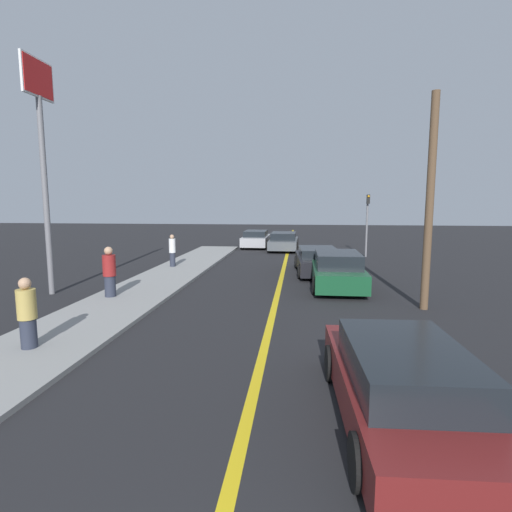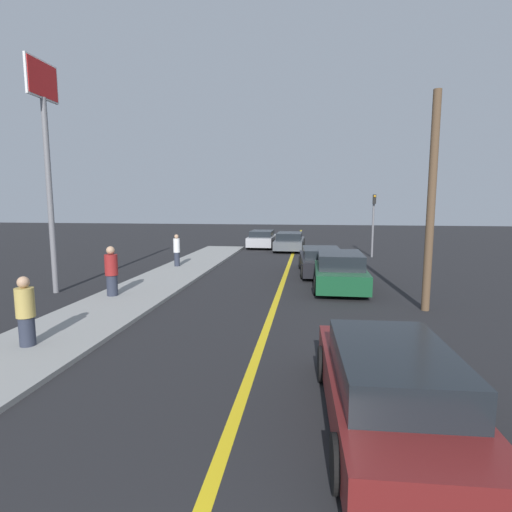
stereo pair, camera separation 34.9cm
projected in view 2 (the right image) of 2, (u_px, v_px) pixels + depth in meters
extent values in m
cube|color=gold|center=(286.00, 275.00, 18.35)|extent=(0.20, 60.00, 0.01)
cube|color=gray|center=(149.00, 288.00, 15.28)|extent=(2.69, 28.40, 0.11)
cube|color=maroon|center=(388.00, 395.00, 5.86)|extent=(1.91, 4.66, 0.61)
cube|color=black|center=(393.00, 365.00, 5.56)|extent=(1.63, 2.58, 0.51)
cylinder|color=black|center=(324.00, 364.00, 7.37)|extent=(0.24, 0.67, 0.66)
cylinder|color=black|center=(417.00, 368.00, 7.20)|extent=(0.24, 0.67, 0.66)
cylinder|color=black|center=(341.00, 464.00, 4.55)|extent=(0.24, 0.67, 0.66)
cylinder|color=black|center=(495.00, 474.00, 4.39)|extent=(0.24, 0.67, 0.66)
cube|color=#144728|center=(339.00, 274.00, 15.48)|extent=(1.85, 4.59, 0.67)
cube|color=black|center=(340.00, 260.00, 15.18)|extent=(1.63, 2.52, 0.55)
cylinder|color=black|center=(316.00, 272.00, 17.02)|extent=(0.22, 0.67, 0.67)
cylinder|color=black|center=(358.00, 273.00, 16.78)|extent=(0.22, 0.67, 0.67)
cylinder|color=black|center=(317.00, 286.00, 14.23)|extent=(0.22, 0.67, 0.67)
cylinder|color=black|center=(367.00, 287.00, 13.99)|extent=(0.22, 0.67, 0.67)
cube|color=black|center=(321.00, 263.00, 18.55)|extent=(2.12, 4.61, 0.64)
cube|color=black|center=(322.00, 253.00, 18.26)|extent=(1.78, 2.57, 0.41)
cylinder|color=black|center=(301.00, 262.00, 20.02)|extent=(0.26, 0.64, 0.63)
cylinder|color=black|center=(337.00, 263.00, 19.88)|extent=(0.26, 0.64, 0.63)
cylinder|color=black|center=(303.00, 272.00, 17.26)|extent=(0.26, 0.64, 0.63)
cylinder|color=black|center=(345.00, 272.00, 17.12)|extent=(0.26, 0.64, 0.63)
cube|color=#4C5156|center=(290.00, 243.00, 27.73)|extent=(1.93, 4.68, 0.58)
cube|color=black|center=(290.00, 236.00, 27.43)|extent=(1.68, 2.58, 0.48)
cylinder|color=black|center=(279.00, 243.00, 29.30)|extent=(0.23, 0.71, 0.70)
cylinder|color=black|center=(303.00, 243.00, 29.03)|extent=(0.23, 0.71, 0.70)
cylinder|color=black|center=(275.00, 247.00, 26.47)|extent=(0.23, 0.71, 0.70)
cylinder|color=black|center=(302.00, 248.00, 26.21)|extent=(0.23, 0.71, 0.70)
cube|color=#9E9EA3|center=(262.00, 240.00, 29.51)|extent=(1.85, 4.27, 0.65)
cube|color=black|center=(262.00, 233.00, 29.24)|extent=(1.60, 2.36, 0.41)
cylinder|color=black|center=(254.00, 241.00, 30.95)|extent=(0.23, 0.68, 0.68)
cylinder|color=black|center=(276.00, 241.00, 30.70)|extent=(0.23, 0.68, 0.68)
cylinder|color=black|center=(248.00, 244.00, 28.37)|extent=(0.23, 0.68, 0.68)
cylinder|color=black|center=(272.00, 245.00, 28.12)|extent=(0.23, 0.68, 0.68)
cylinder|color=#282D3D|center=(27.00, 331.00, 8.90)|extent=(0.34, 0.34, 0.66)
cylinder|color=tan|center=(25.00, 303.00, 8.82)|extent=(0.40, 0.40, 0.66)
sphere|color=tan|center=(23.00, 282.00, 8.76)|extent=(0.26, 0.26, 0.26)
cylinder|color=#282D3D|center=(112.00, 285.00, 13.70)|extent=(0.37, 0.37, 0.71)
cylinder|color=maroon|center=(111.00, 265.00, 13.61)|extent=(0.43, 0.43, 0.71)
sphere|color=tan|center=(110.00, 250.00, 13.54)|extent=(0.28, 0.28, 0.28)
cylinder|color=#282D3D|center=(177.00, 259.00, 20.06)|extent=(0.27, 0.27, 0.70)
cylinder|color=silver|center=(177.00, 245.00, 19.97)|extent=(0.32, 0.32, 0.70)
sphere|color=tan|center=(176.00, 236.00, 19.91)|extent=(0.21, 0.21, 0.21)
cylinder|color=slate|center=(373.00, 226.00, 24.00)|extent=(0.12, 0.12, 3.76)
cube|color=black|center=(374.00, 199.00, 23.61)|extent=(0.18, 0.18, 0.55)
sphere|color=orange|center=(375.00, 196.00, 23.50)|extent=(0.14, 0.14, 0.14)
cylinder|color=slate|center=(50.00, 198.00, 14.23)|extent=(0.20, 0.20, 6.90)
cube|color=silver|center=(42.00, 80.00, 13.69)|extent=(0.08, 1.63, 1.29)
cube|color=red|center=(42.00, 80.00, 13.69)|extent=(0.12, 1.51, 1.17)
cylinder|color=brown|center=(431.00, 204.00, 11.85)|extent=(0.24, 0.24, 6.52)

